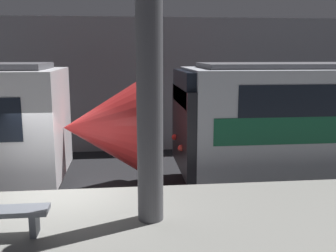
% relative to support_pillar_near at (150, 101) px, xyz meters
% --- Properties ---
extents(ground_plane, '(120.00, 120.00, 0.00)m').
position_rel_support_pillar_near_xyz_m(ground_plane, '(-1.86, 1.67, -3.09)').
color(ground_plane, black).
extents(station_rear_barrier, '(50.00, 0.15, 5.19)m').
position_rel_support_pillar_near_xyz_m(station_rear_barrier, '(-1.86, 9.00, -0.50)').
color(station_rear_barrier, gray).
rests_on(station_rear_barrier, ground).
extents(support_pillar_near, '(0.44, 0.44, 4.13)m').
position_rel_support_pillar_near_xyz_m(support_pillar_near, '(0.00, 0.00, 0.00)').
color(support_pillar_near, '#56565B').
rests_on(support_pillar_near, platform).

